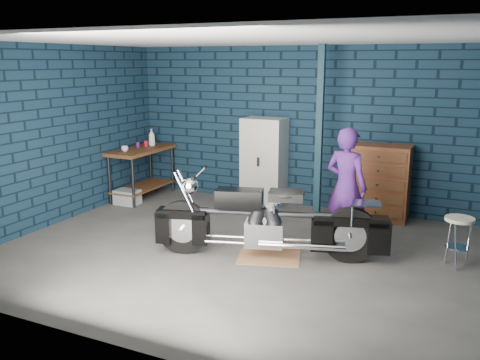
% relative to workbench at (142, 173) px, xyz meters
% --- Properties ---
extents(ground, '(6.00, 6.00, 0.00)m').
position_rel_workbench_xyz_m(ground, '(2.68, -1.75, -0.46)').
color(ground, '#53504D').
rests_on(ground, ground).
extents(room_walls, '(6.02, 5.01, 2.71)m').
position_rel_workbench_xyz_m(room_walls, '(2.68, -1.20, 1.45)').
color(room_walls, '#102536').
rests_on(room_walls, ground).
extents(support_post, '(0.10, 0.10, 2.70)m').
position_rel_workbench_xyz_m(support_post, '(3.23, 0.20, 0.90)').
color(support_post, '#112B37').
rests_on(support_post, ground).
extents(workbench, '(0.60, 1.40, 0.91)m').
position_rel_workbench_xyz_m(workbench, '(0.00, 0.00, 0.00)').
color(workbench, brown).
rests_on(workbench, ground).
extents(drip_mat, '(0.91, 0.78, 0.01)m').
position_rel_workbench_xyz_m(drip_mat, '(3.19, -1.76, -0.45)').
color(drip_mat, '#956641').
rests_on(drip_mat, ground).
extents(motorcycle, '(2.60, 1.36, 1.10)m').
position_rel_workbench_xyz_m(motorcycle, '(3.19, -1.76, 0.10)').
color(motorcycle, black).
rests_on(motorcycle, ground).
extents(person, '(0.67, 0.53, 1.61)m').
position_rel_workbench_xyz_m(person, '(3.93, -0.87, 0.35)').
color(person, '#461D6D').
rests_on(person, ground).
extents(storage_bin, '(0.41, 0.29, 0.26)m').
position_rel_workbench_xyz_m(storage_bin, '(0.02, -0.50, -0.33)').
color(storage_bin, gray).
rests_on(storage_bin, ground).
extents(locker, '(0.70, 0.50, 1.51)m').
position_rel_workbench_xyz_m(locker, '(2.19, 0.48, 0.30)').
color(locker, beige).
rests_on(locker, ground).
extents(tool_chest, '(0.89, 0.49, 1.18)m').
position_rel_workbench_xyz_m(tool_chest, '(4.15, 0.48, 0.14)').
color(tool_chest, brown).
rests_on(tool_chest, ground).
extents(shop_stool, '(0.45, 0.45, 0.62)m').
position_rel_workbench_xyz_m(shop_stool, '(5.36, -1.08, -0.14)').
color(shop_stool, '#C5B395').
rests_on(shop_stool, ground).
extents(cup_a, '(0.16, 0.16, 0.10)m').
position_rel_workbench_xyz_m(cup_a, '(-0.08, -0.37, 0.50)').
color(cup_a, '#C5B395').
rests_on(cup_a, workbench).
extents(mug_purple, '(0.09, 0.09, 0.10)m').
position_rel_workbench_xyz_m(mug_purple, '(-0.12, 0.07, 0.50)').
color(mug_purple, '#511861').
rests_on(mug_purple, workbench).
extents(mug_red, '(0.09, 0.09, 0.11)m').
position_rel_workbench_xyz_m(mug_red, '(-0.03, 0.19, 0.51)').
color(mug_red, maroon).
rests_on(mug_red, workbench).
extents(bottle, '(0.14, 0.14, 0.32)m').
position_rel_workbench_xyz_m(bottle, '(0.00, 0.34, 0.61)').
color(bottle, gray).
rests_on(bottle, workbench).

